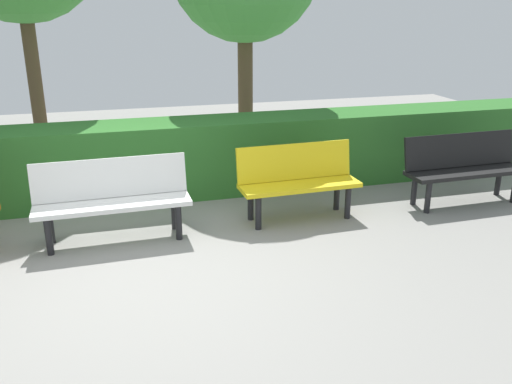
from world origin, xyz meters
name	(u,v)px	position (x,y,z in m)	size (l,w,h in m)	color
ground_plane	(145,273)	(0.00, 0.00, 0.00)	(17.07, 17.07, 0.00)	gray
bench_black	(464,165)	(-4.04, -0.91, 0.48)	(1.57, 0.50, 0.86)	black
bench_yellow	(298,178)	(-1.86, -0.97, 0.48)	(1.41, 0.50, 0.86)	yellow
bench_white	(112,196)	(0.24, -0.91, 0.48)	(1.62, 0.50, 0.86)	white
hedge_row	(199,157)	(-0.91, -2.17, 0.49)	(13.07, 0.76, 0.97)	#2D6B28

